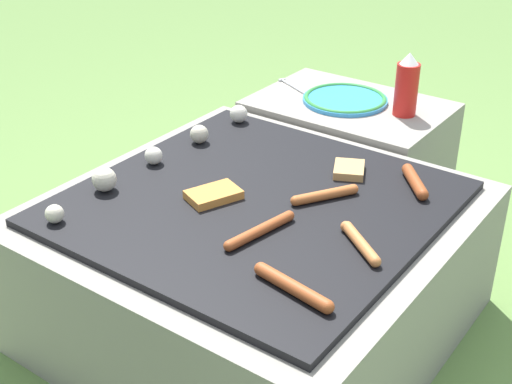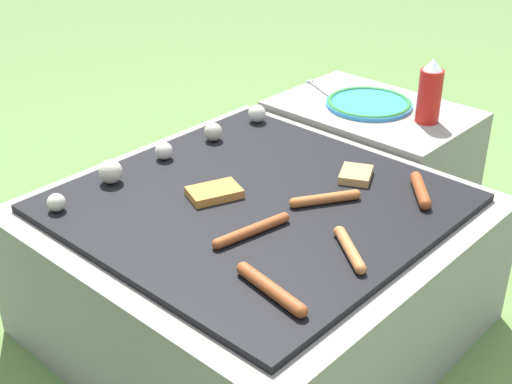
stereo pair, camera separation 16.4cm
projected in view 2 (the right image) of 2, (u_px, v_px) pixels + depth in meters
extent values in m
plane|color=#608442|center=(256.00, 324.00, 1.83)|extent=(14.00, 14.00, 0.00)
cube|color=gray|center=(256.00, 268.00, 1.74)|extent=(0.90, 0.90, 0.35)
cube|color=black|center=(256.00, 203.00, 1.66)|extent=(0.80, 0.80, 0.02)
cube|color=gray|center=(369.00, 162.00, 2.24)|extent=(0.40, 0.58, 0.37)
cylinder|color=#93421E|center=(420.00, 190.00, 1.66)|extent=(0.12, 0.11, 0.03)
sphere|color=#93421E|center=(416.00, 177.00, 1.72)|extent=(0.03, 0.03, 0.03)
sphere|color=#93421E|center=(425.00, 204.00, 1.61)|extent=(0.03, 0.03, 0.03)
cylinder|color=#A34C23|center=(252.00, 230.00, 1.51)|extent=(0.18, 0.06, 0.02)
sphere|color=#A34C23|center=(217.00, 244.00, 1.46)|extent=(0.02, 0.02, 0.02)
sphere|color=#A34C23|center=(284.00, 217.00, 1.56)|extent=(0.02, 0.02, 0.02)
cylinder|color=#A34C23|center=(271.00, 289.00, 1.33)|extent=(0.05, 0.17, 0.03)
sphere|color=#A34C23|center=(301.00, 311.00, 1.27)|extent=(0.03, 0.03, 0.03)
sphere|color=#A34C23|center=(243.00, 269.00, 1.38)|extent=(0.03, 0.03, 0.03)
cylinder|color=#C6753D|center=(350.00, 249.00, 1.45)|extent=(0.10, 0.13, 0.02)
sphere|color=#C6753D|center=(361.00, 269.00, 1.39)|extent=(0.02, 0.02, 0.02)
sphere|color=#C6753D|center=(340.00, 231.00, 1.51)|extent=(0.02, 0.02, 0.02)
cylinder|color=#B7602D|center=(325.00, 199.00, 1.63)|extent=(0.14, 0.10, 0.02)
sphere|color=#B7602D|center=(294.00, 203.00, 1.61)|extent=(0.02, 0.02, 0.02)
sphere|color=#B7602D|center=(356.00, 194.00, 1.65)|extent=(0.02, 0.02, 0.02)
cube|color=#D18438|center=(214.00, 192.00, 1.66)|extent=(0.14, 0.12, 0.02)
cube|color=tan|center=(356.00, 175.00, 1.74)|extent=(0.11, 0.11, 0.02)
sphere|color=beige|center=(56.00, 202.00, 1.60)|extent=(0.04, 0.04, 0.04)
sphere|color=beige|center=(111.00, 172.00, 1.71)|extent=(0.06, 0.06, 0.06)
sphere|color=silver|center=(163.00, 151.00, 1.83)|extent=(0.05, 0.05, 0.05)
sphere|color=beige|center=(213.00, 132.00, 1.93)|extent=(0.05, 0.05, 0.05)
sphere|color=silver|center=(257.00, 113.00, 2.05)|extent=(0.05, 0.05, 0.05)
cylinder|color=#338CCC|center=(369.00, 104.00, 2.16)|extent=(0.26, 0.26, 0.01)
torus|color=#338C3F|center=(369.00, 103.00, 2.16)|extent=(0.25, 0.25, 0.01)
cylinder|color=red|center=(429.00, 96.00, 2.02)|extent=(0.07, 0.07, 0.15)
cone|color=white|center=(433.00, 64.00, 1.98)|extent=(0.05, 0.05, 0.03)
cylinder|color=silver|center=(321.00, 90.00, 2.28)|extent=(0.08, 0.16, 0.01)
cube|color=silver|center=(310.00, 81.00, 2.35)|extent=(0.03, 0.02, 0.01)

